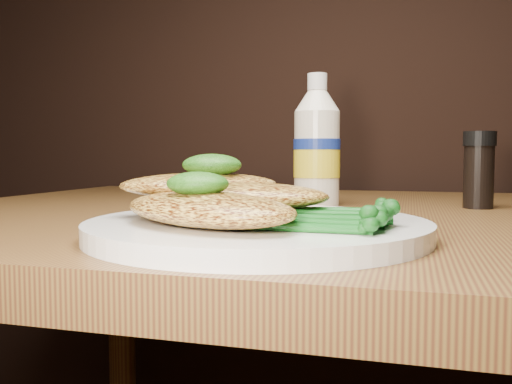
# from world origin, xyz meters

# --- Properties ---
(plate) EXTENTS (0.30, 0.30, 0.02)m
(plate) POSITION_xyz_m (-0.07, 0.81, 0.76)
(plate) COLOR white
(plate) RESTS_ON dining_table
(chicken_front) EXTENTS (0.19, 0.16, 0.03)m
(chicken_front) POSITION_xyz_m (-0.10, 0.76, 0.78)
(chicken_front) COLOR gold
(chicken_front) RESTS_ON plate
(chicken_mid) EXTENTS (0.15, 0.08, 0.02)m
(chicken_mid) POSITION_xyz_m (-0.09, 0.81, 0.79)
(chicken_mid) COLOR gold
(chicken_mid) RESTS_ON plate
(chicken_back) EXTENTS (0.16, 0.14, 0.02)m
(chicken_back) POSITION_xyz_m (-0.13, 0.83, 0.79)
(chicken_back) COLOR gold
(chicken_back) RESTS_ON plate
(pesto_front) EXTENTS (0.06, 0.06, 0.02)m
(pesto_front) POSITION_xyz_m (-0.11, 0.75, 0.80)
(pesto_front) COLOR black
(pesto_front) RESTS_ON chicken_front
(pesto_back) EXTENTS (0.07, 0.06, 0.02)m
(pesto_back) POSITION_xyz_m (-0.12, 0.83, 0.81)
(pesto_back) COLOR black
(pesto_back) RESTS_ON chicken_back
(broccolini_bundle) EXTENTS (0.15, 0.12, 0.02)m
(broccolini_bundle) POSITION_xyz_m (-0.02, 0.78, 0.78)
(broccolini_bundle) COLOR #135719
(broccolini_bundle) RESTS_ON plate
(mayo_bottle) EXTENTS (0.08, 0.08, 0.18)m
(mayo_bottle) POSITION_xyz_m (-0.07, 1.11, 0.84)
(mayo_bottle) COLOR #F1E6CC
(mayo_bottle) RESTS_ON dining_table
(pepper_grinder) EXTENTS (0.05, 0.05, 0.10)m
(pepper_grinder) POSITION_xyz_m (0.14, 1.13, 0.80)
(pepper_grinder) COLOR black
(pepper_grinder) RESTS_ON dining_table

